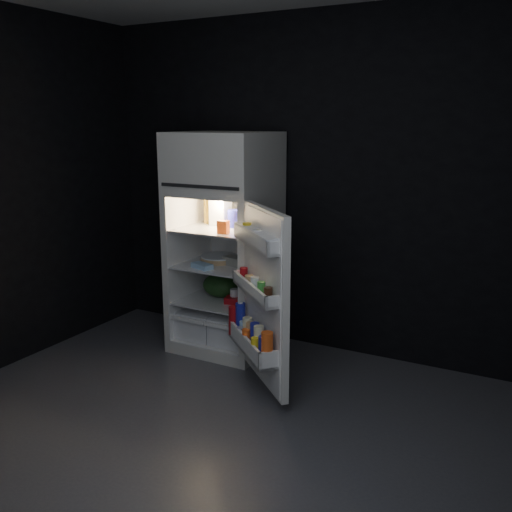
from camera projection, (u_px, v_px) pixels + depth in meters
The scene contains 17 objects.
floor at pixel (213, 441), 3.41m from camera, with size 4.00×3.40×0.00m, color #48484D.
wall_back at pixel (325, 187), 4.55m from camera, with size 4.00×0.00×2.70m, color black.
refrigerator at pixel (226, 235), 4.64m from camera, with size 0.76×0.71×1.78m.
fridge_door at pixel (261, 301), 3.86m from camera, with size 0.66×0.63×1.22m.
milk_jug at pixel (221, 211), 4.67m from camera, with size 0.14×0.14×0.24m, color white.
mayo_jar at pixel (235, 219), 4.59m from camera, with size 0.11×0.11×0.14m, color navy.
jam_jar at pixel (248, 222), 4.45m from camera, with size 0.10×0.10×0.13m, color black.
amber_bottle at pixel (209, 210), 4.77m from camera, with size 0.08×0.08×0.22m, color #BA881D.
small_carton at pixel (223, 227), 4.34m from camera, with size 0.08×0.06×0.10m, color #E5561B.
egg_carton at pixel (239, 262), 4.57m from camera, with size 0.27×0.10×0.07m, color gray.
pie at pixel (219, 259), 4.73m from camera, with size 0.31×0.31×0.04m, color tan.
flat_package at pixel (202, 266), 4.50m from camera, with size 0.18×0.09×0.04m, color #91BBE0.
wrapped_pkg at pixel (251, 261), 4.66m from camera, with size 0.13×0.11×0.05m, color beige.
produce_bag at pixel (221, 285), 4.76m from camera, with size 0.31×0.26×0.20m, color #193815.
yogurt_tray at pixel (241, 300), 4.61m from camera, with size 0.25×0.13×0.05m, color maroon.
small_can_red at pixel (253, 293), 4.74m from camera, with size 0.06×0.06×0.09m, color maroon.
small_can_silver at pixel (256, 293), 4.73m from camera, with size 0.07×0.07×0.09m, color silver.
Camera 1 is at (1.67, -2.57, 1.87)m, focal length 40.00 mm.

